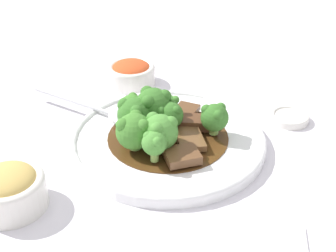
{
  "coord_description": "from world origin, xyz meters",
  "views": [
    {
      "loc": [
        -0.16,
        0.57,
        0.4
      ],
      "look_at": [
        0.0,
        0.0,
        0.03
      ],
      "focal_mm": 50.0,
      "sensor_mm": 36.0,
      "label": 1
    }
  ],
  "objects_px": {
    "broccoli_floret_5": "(159,131)",
    "sauce_dish": "(290,117)",
    "serving_spoon": "(119,115)",
    "beef_strip_2": "(190,122)",
    "beef_strip_4": "(150,138)",
    "broccoli_floret_6": "(156,143)",
    "broccoli_floret_7": "(132,107)",
    "beef_strip_3": "(185,112)",
    "beef_strip_0": "(182,156)",
    "broccoli_floret_0": "(135,114)",
    "main_plate": "(168,139)",
    "broccoli_floret_3": "(215,117)",
    "broccoli_floret_8": "(153,105)",
    "side_bowl_kimchi": "(131,73)",
    "beef_strip_1": "(189,137)",
    "broccoli_floret_4": "(169,114)",
    "broccoli_floret_2": "(167,105)",
    "side_bowl_appetizer": "(9,189)",
    "broccoli_floret_1": "(134,130)"
  },
  "relations": [
    {
      "from": "broccoli_floret_8",
      "to": "side_bowl_kimchi",
      "type": "xyz_separation_m",
      "value": [
        0.09,
        -0.16,
        -0.03
      ]
    },
    {
      "from": "beef_strip_2",
      "to": "beef_strip_3",
      "type": "height_order",
      "value": "beef_strip_2"
    },
    {
      "from": "beef_strip_2",
      "to": "broccoli_floret_2",
      "type": "relative_size",
      "value": 1.49
    },
    {
      "from": "broccoli_floret_0",
      "to": "beef_strip_3",
      "type": "bearing_deg",
      "value": -129.47
    },
    {
      "from": "broccoli_floret_5",
      "to": "sauce_dish",
      "type": "xyz_separation_m",
      "value": [
        -0.18,
        -0.16,
        -0.04
      ]
    },
    {
      "from": "broccoli_floret_6",
      "to": "beef_strip_4",
      "type": "bearing_deg",
      "value": -63.69
    },
    {
      "from": "beef_strip_0",
      "to": "side_bowl_kimchi",
      "type": "relative_size",
      "value": 0.67
    },
    {
      "from": "main_plate",
      "to": "sauce_dish",
      "type": "height_order",
      "value": "main_plate"
    },
    {
      "from": "beef_strip_2",
      "to": "broccoli_floret_4",
      "type": "relative_size",
      "value": 1.4
    },
    {
      "from": "broccoli_floret_8",
      "to": "broccoli_floret_2",
      "type": "bearing_deg",
      "value": -127.19
    },
    {
      "from": "broccoli_floret_5",
      "to": "broccoli_floret_6",
      "type": "distance_m",
      "value": 0.03
    },
    {
      "from": "main_plate",
      "to": "beef_strip_4",
      "type": "relative_size",
      "value": 5.48
    },
    {
      "from": "broccoli_floret_1",
      "to": "serving_spoon",
      "type": "xyz_separation_m",
      "value": [
        0.05,
        -0.07,
        -0.02
      ]
    },
    {
      "from": "broccoli_floret_2",
      "to": "broccoli_floret_4",
      "type": "height_order",
      "value": "broccoli_floret_4"
    },
    {
      "from": "beef_strip_4",
      "to": "broccoli_floret_1",
      "type": "relative_size",
      "value": 0.98
    },
    {
      "from": "broccoli_floret_4",
      "to": "serving_spoon",
      "type": "bearing_deg",
      "value": -9.43
    },
    {
      "from": "broccoli_floret_0",
      "to": "broccoli_floret_7",
      "type": "distance_m",
      "value": 0.04
    },
    {
      "from": "beef_strip_4",
      "to": "side_bowl_appetizer",
      "type": "bearing_deg",
      "value": 51.22
    },
    {
      "from": "broccoli_floret_4",
      "to": "side_bowl_kimchi",
      "type": "relative_size",
      "value": 0.53
    },
    {
      "from": "beef_strip_1",
      "to": "sauce_dish",
      "type": "distance_m",
      "value": 0.19
    },
    {
      "from": "broccoli_floret_1",
      "to": "broccoli_floret_2",
      "type": "height_order",
      "value": "broccoli_floret_1"
    },
    {
      "from": "beef_strip_3",
      "to": "broccoli_floret_8",
      "type": "height_order",
      "value": "broccoli_floret_8"
    },
    {
      "from": "beef_strip_0",
      "to": "broccoli_floret_6",
      "type": "bearing_deg",
      "value": 19.86
    },
    {
      "from": "broccoli_floret_6",
      "to": "broccoli_floret_7",
      "type": "relative_size",
      "value": 1.08
    },
    {
      "from": "beef_strip_3",
      "to": "broccoli_floret_7",
      "type": "xyz_separation_m",
      "value": [
        0.08,
        0.04,
        0.02
      ]
    },
    {
      "from": "broccoli_floret_5",
      "to": "serving_spoon",
      "type": "height_order",
      "value": "broccoli_floret_5"
    },
    {
      "from": "broccoli_floret_7",
      "to": "side_bowl_appetizer",
      "type": "xyz_separation_m",
      "value": [
        0.09,
        0.21,
        -0.02
      ]
    },
    {
      "from": "beef_strip_1",
      "to": "beef_strip_3",
      "type": "bearing_deg",
      "value": -71.85
    },
    {
      "from": "main_plate",
      "to": "beef_strip_1",
      "type": "height_order",
      "value": "beef_strip_1"
    },
    {
      "from": "beef_strip_3",
      "to": "broccoli_floret_5",
      "type": "relative_size",
      "value": 0.97
    },
    {
      "from": "main_plate",
      "to": "serving_spoon",
      "type": "height_order",
      "value": "serving_spoon"
    },
    {
      "from": "beef_strip_2",
      "to": "beef_strip_4",
      "type": "bearing_deg",
      "value": 47.42
    },
    {
      "from": "beef_strip_2",
      "to": "beef_strip_3",
      "type": "bearing_deg",
      "value": -64.54
    },
    {
      "from": "beef_strip_0",
      "to": "broccoli_floret_5",
      "type": "height_order",
      "value": "broccoli_floret_5"
    },
    {
      "from": "beef_strip_2",
      "to": "side_bowl_kimchi",
      "type": "xyz_separation_m",
      "value": [
        0.15,
        -0.15,
        -0.0
      ]
    },
    {
      "from": "beef_strip_3",
      "to": "broccoli_floret_7",
      "type": "height_order",
      "value": "broccoli_floret_7"
    },
    {
      "from": "beef_strip_1",
      "to": "sauce_dish",
      "type": "bearing_deg",
      "value": -137.85
    },
    {
      "from": "broccoli_floret_8",
      "to": "broccoli_floret_3",
      "type": "bearing_deg",
      "value": -177.62
    },
    {
      "from": "beef_strip_0",
      "to": "broccoli_floret_1",
      "type": "relative_size",
      "value": 1.11
    },
    {
      "from": "main_plate",
      "to": "serving_spoon",
      "type": "xyz_separation_m",
      "value": [
        0.09,
        -0.02,
        0.02
      ]
    },
    {
      "from": "beef_strip_3",
      "to": "broccoli_floret_3",
      "type": "height_order",
      "value": "broccoli_floret_3"
    },
    {
      "from": "broccoli_floret_0",
      "to": "broccoli_floret_7",
      "type": "bearing_deg",
      "value": -64.09
    },
    {
      "from": "broccoli_floret_3",
      "to": "broccoli_floret_8",
      "type": "height_order",
      "value": "broccoli_floret_8"
    },
    {
      "from": "beef_strip_2",
      "to": "side_bowl_kimchi",
      "type": "bearing_deg",
      "value": -45.05
    },
    {
      "from": "beef_strip_0",
      "to": "broccoli_floret_0",
      "type": "bearing_deg",
      "value": -29.91
    },
    {
      "from": "broccoli_floret_3",
      "to": "broccoli_floret_7",
      "type": "height_order",
      "value": "broccoli_floret_3"
    },
    {
      "from": "beef_strip_3",
      "to": "serving_spoon",
      "type": "bearing_deg",
      "value": 22.73
    },
    {
      "from": "beef_strip_4",
      "to": "broccoli_floret_7",
      "type": "distance_m",
      "value": 0.07
    },
    {
      "from": "beef_strip_1",
      "to": "serving_spoon",
      "type": "bearing_deg",
      "value": -14.03
    },
    {
      "from": "broccoli_floret_4",
      "to": "broccoli_floret_8",
      "type": "xyz_separation_m",
      "value": [
        0.03,
        -0.01,
        0.01
      ]
    }
  ]
}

